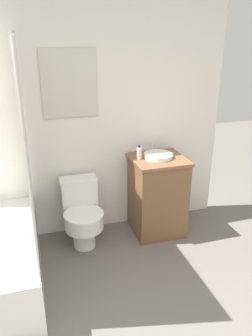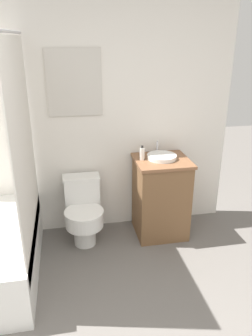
% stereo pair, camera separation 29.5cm
% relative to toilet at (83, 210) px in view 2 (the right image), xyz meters
% --- Properties ---
extents(wall_back, '(3.05, 0.07, 2.50)m').
position_rel_toilet_xyz_m(wall_back, '(0.03, 0.29, 0.92)').
color(wall_back, white).
rests_on(wall_back, ground_plane).
extents(shower_area, '(0.56, 1.33, 1.98)m').
position_rel_toilet_xyz_m(shower_area, '(-0.69, -0.40, -0.05)').
color(shower_area, white).
rests_on(shower_area, ground_plane).
extents(toilet, '(0.38, 0.52, 0.66)m').
position_rel_toilet_xyz_m(toilet, '(0.00, 0.00, 0.00)').
color(toilet, white).
rests_on(toilet, ground_plane).
extents(vanity, '(0.53, 0.50, 0.82)m').
position_rel_toilet_xyz_m(vanity, '(0.79, 0.00, 0.07)').
color(vanity, brown).
rests_on(vanity, ground_plane).
extents(sink, '(0.29, 0.33, 0.13)m').
position_rel_toilet_xyz_m(sink, '(0.79, 0.03, 0.50)').
color(sink, white).
rests_on(sink, vanity).
extents(soap_bottle, '(0.05, 0.05, 0.14)m').
position_rel_toilet_xyz_m(soap_bottle, '(0.59, 0.04, 0.54)').
color(soap_bottle, silver).
rests_on(soap_bottle, vanity).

